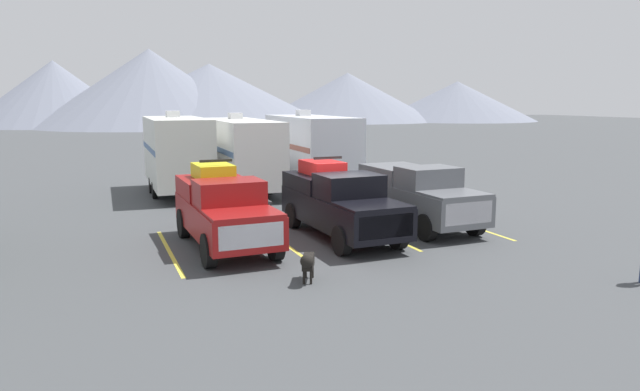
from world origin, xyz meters
TOP-DOWN VIEW (x-y plane):
  - ground_plane at (0.00, 0.00)m, footprint 240.00×240.00m
  - pickup_truck_a at (-3.52, 0.52)m, footprint 2.27×5.54m
  - pickup_truck_b at (0.23, 0.40)m, footprint 2.26×5.84m
  - pickup_truck_c at (3.43, 0.82)m, footprint 2.28×5.55m
  - lot_stripe_a at (-5.17, 0.46)m, footprint 0.12×5.50m
  - lot_stripe_b at (-1.72, 0.46)m, footprint 0.12×5.50m
  - lot_stripe_c at (1.72, 0.46)m, footprint 0.12×5.50m
  - lot_stripe_d at (5.17, 0.46)m, footprint 0.12×5.50m
  - camper_trailer_a at (-3.42, 10.93)m, footprint 2.64×8.15m
  - camper_trailer_b at (-0.48, 10.35)m, footprint 2.53×8.94m
  - camper_trailer_c at (2.98, 10.17)m, footprint 2.75×8.57m
  - dog at (-2.41, -3.76)m, footprint 0.60×0.96m
  - mountain_ridge at (0.77, 89.07)m, footprint 166.46×49.78m

SIDE VIEW (x-z plane):
  - ground_plane at x=0.00m, z-range 0.00..0.00m
  - lot_stripe_a at x=-5.17m, z-range 0.00..0.01m
  - lot_stripe_b at x=-1.72m, z-range 0.00..0.01m
  - lot_stripe_c at x=1.72m, z-range 0.00..0.01m
  - lot_stripe_d at x=5.17m, z-range 0.00..0.01m
  - dog at x=-2.41m, z-range 0.13..0.91m
  - pickup_truck_c at x=3.43m, z-range 0.07..2.23m
  - pickup_truck_b at x=0.23m, z-range -0.09..2.44m
  - pickup_truck_a at x=-3.52m, z-range -0.10..2.48m
  - camper_trailer_b at x=-0.48m, z-range 0.10..3.88m
  - camper_trailer_a at x=-3.42m, z-range 0.10..3.99m
  - camper_trailer_c at x=2.98m, z-range 0.10..4.01m
  - mountain_ridge at x=0.77m, z-range -1.15..12.21m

